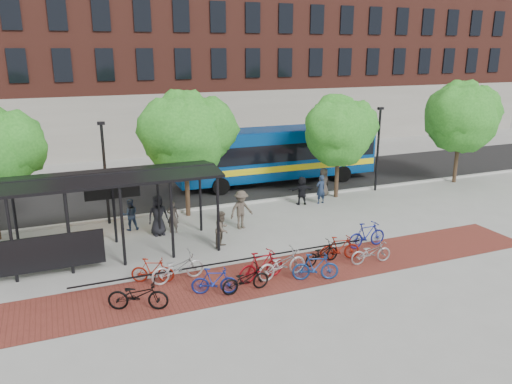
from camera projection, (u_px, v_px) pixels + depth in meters
name	position (u px, v px, depth m)	size (l,w,h in m)	color
ground	(265.00, 228.00, 24.49)	(160.00, 160.00, 0.00)	#9E9E99
asphalt_street	(215.00, 187.00, 31.60)	(160.00, 8.00, 0.01)	black
curb	(237.00, 204.00, 28.03)	(160.00, 0.25, 0.12)	#B7B7B2
brick_strip	(269.00, 276.00, 19.32)	(24.00, 3.00, 0.01)	maroon
bike_rack_rail	(230.00, 272.00, 19.64)	(12.00, 0.05, 0.95)	black
building_brick	(254.00, 32.00, 48.48)	(55.00, 14.00, 20.00)	brown
bus_shelter	(87.00, 189.00, 20.27)	(10.60, 3.07, 3.60)	black
tree_b	(187.00, 131.00, 25.17)	(5.15, 4.20, 6.47)	#382619
tree_c	(340.00, 129.00, 28.57)	(4.66, 3.80, 5.92)	#382619
tree_d	(462.00, 114.00, 31.74)	(5.39, 4.40, 6.55)	#382619
lamp_post_left	(105.00, 170.00, 24.37)	(0.35, 0.20, 5.12)	black
lamp_post_right	(378.00, 147.00, 30.22)	(0.35, 0.20, 5.12)	black
bus	(276.00, 152.00, 32.20)	(13.21, 3.36, 3.55)	navy
bike_0	(138.00, 295.00, 16.70)	(0.71, 2.04, 1.07)	black
bike_1	(152.00, 270.00, 18.66)	(0.46, 1.62, 0.97)	maroon
bike_2	(178.00, 267.00, 18.76)	(0.73, 2.09, 1.10)	#AEAEB1
bike_3	(215.00, 281.00, 17.76)	(0.47, 1.68, 1.01)	navy
bike_4	(245.00, 279.00, 17.94)	(0.64, 1.83, 0.96)	black
bike_5	(261.00, 266.00, 18.82)	(0.56, 1.97, 1.18)	maroon
bike_6	(282.00, 264.00, 19.06)	(0.74, 2.11, 1.11)	#B0B0B2
bike_7	(315.00, 267.00, 18.85)	(0.50, 1.78, 1.07)	navy
bike_8	(322.00, 253.00, 20.32)	(0.60, 1.72, 0.91)	black
bike_9	(340.00, 248.00, 20.67)	(0.49, 1.73, 1.04)	maroon
bike_10	(371.00, 252.00, 20.35)	(0.63, 1.80, 0.95)	#969698
bike_11	(367.00, 235.00, 21.98)	(0.54, 1.91, 1.15)	navy
pedestrian_0	(158.00, 215.00, 23.34)	(0.94, 0.61, 1.93)	black
pedestrian_1	(173.00, 217.00, 23.66)	(0.57, 0.38, 1.57)	#433C35
pedestrian_2	(130.00, 215.00, 24.02)	(0.76, 0.59, 1.56)	navy
pedestrian_3	(241.00, 210.00, 24.16)	(1.24, 0.71, 1.92)	#4D4439
pedestrian_5	(302.00, 191.00, 27.96)	(1.49, 0.48, 1.61)	black
pedestrian_6	(324.00, 182.00, 29.62)	(0.82, 0.53, 1.68)	#433B35
pedestrian_7	(321.00, 189.00, 28.15)	(0.61, 0.40, 1.66)	#1D2B45
pedestrian_8	(222.00, 229.00, 21.94)	(0.80, 0.63, 1.65)	brown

